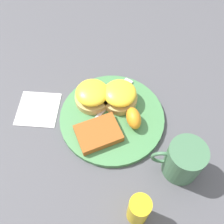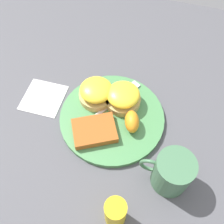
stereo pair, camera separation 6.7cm
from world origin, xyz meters
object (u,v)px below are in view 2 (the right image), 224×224
object	(u,v)px
sandwich_benedict_right	(96,92)
hashbrown_patty	(94,131)
sandwich_benedict_left	(123,97)
condiment_bottle	(115,213)
orange_wedge	(132,122)
fork	(115,101)
cup	(172,172)

from	to	relation	value
sandwich_benedict_right	hashbrown_patty	bearing A→B (deg)	105.67
sandwich_benedict_left	condiment_bottle	world-z (taller)	condiment_bottle
sandwich_benedict_left	condiment_bottle	xyz separation A→B (m)	(-0.06, 0.29, 0.01)
sandwich_benedict_right	condiment_bottle	xyz separation A→B (m)	(-0.14, 0.28, 0.01)
sandwich_benedict_right	condiment_bottle	bearing A→B (deg)	115.77
sandwich_benedict_left	orange_wedge	size ratio (longest dim) A/B	1.57
fork	cup	bearing A→B (deg)	136.76
orange_wedge	cup	xyz separation A→B (m)	(-0.12, 0.11, 0.01)
orange_wedge	cup	distance (m)	0.16
condiment_bottle	sandwich_benedict_left	bearing A→B (deg)	-77.58
fork	hashbrown_patty	bearing A→B (deg)	78.02
sandwich_benedict_right	fork	size ratio (longest dim) A/B	0.50
condiment_bottle	hashbrown_patty	bearing A→B (deg)	-59.05
condiment_bottle	sandwich_benedict_right	bearing A→B (deg)	-64.23
hashbrown_patty	orange_wedge	distance (m)	0.10
orange_wedge	condiment_bottle	xyz separation A→B (m)	(-0.02, 0.22, 0.01)
sandwich_benedict_right	cup	xyz separation A→B (m)	(-0.23, 0.16, 0.01)
sandwich_benedict_left	hashbrown_patty	bearing A→B (deg)	68.23
fork	condiment_bottle	bearing A→B (deg)	106.53
sandwich_benedict_right	cup	distance (m)	0.28
orange_wedge	fork	world-z (taller)	orange_wedge
cup	condiment_bottle	world-z (taller)	same
sandwich_benedict_right	orange_wedge	distance (m)	0.13
cup	condiment_bottle	bearing A→B (deg)	51.01
sandwich_benedict_right	cup	size ratio (longest dim) A/B	0.81
orange_wedge	fork	distance (m)	0.09
sandwich_benedict_left	sandwich_benedict_right	xyz separation A→B (m)	(0.07, 0.01, 0.00)
sandwich_benedict_left	sandwich_benedict_right	bearing A→B (deg)	4.67
sandwich_benedict_left	hashbrown_patty	world-z (taller)	sandwich_benedict_left
fork	cup	distance (m)	0.25
sandwich_benedict_right	orange_wedge	size ratio (longest dim) A/B	1.57
fork	cup	world-z (taller)	cup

